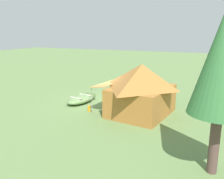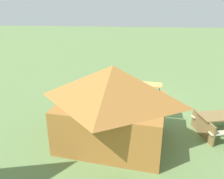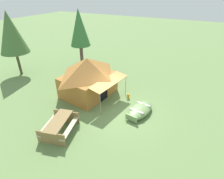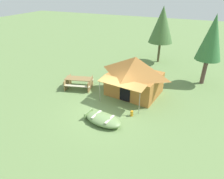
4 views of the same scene
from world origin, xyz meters
TOP-DOWN VIEW (x-y plane):
  - ground_plane at (0.00, 0.00)m, footprint 80.00×80.00m
  - beached_rowboat at (0.33, -1.29)m, footprint 2.37×1.45m
  - canvas_cabin_tent at (0.83, 2.75)m, footprint 4.03×4.20m
  - picnic_table at (-3.22, 1.88)m, footprint 2.28×1.94m
  - cooler_box at (0.19, 1.66)m, footprint 0.59×0.49m
  - fuel_can at (1.61, -0.00)m, footprint 0.23×0.23m
  - pine_tree_back_left at (0.98, 10.06)m, footprint 2.29×2.29m
  - pine_tree_back_right at (5.24, 6.48)m, footprint 1.84×1.84m

SIDE VIEW (x-z plane):
  - ground_plane at x=0.00m, z-range 0.00..0.00m
  - cooler_box at x=0.19m, z-range 0.00..0.33m
  - fuel_can at x=1.61m, z-range 0.00..0.34m
  - beached_rowboat at x=0.33m, z-range 0.01..0.47m
  - picnic_table at x=-3.22m, z-range 0.10..0.89m
  - canvas_cabin_tent at x=0.83m, z-range 0.05..2.77m
  - pine_tree_back_right at x=5.24m, z-range 0.94..6.16m
  - pine_tree_back_left at x=0.98m, z-range 0.97..6.25m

